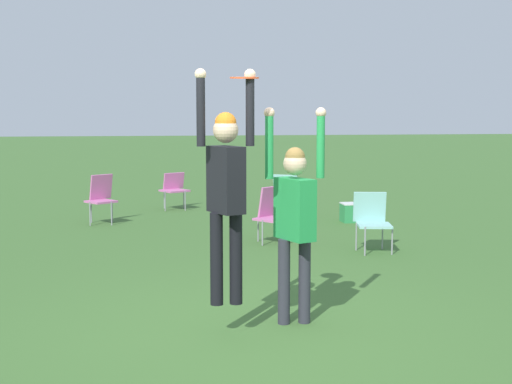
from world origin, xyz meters
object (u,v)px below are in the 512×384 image
object	(u,v)px
camping_chair_4	(174,187)
camping_chair_0	(287,193)
person_jumping	(226,181)
frisbee	(244,78)
camping_chair_3	(101,195)
cooler_box	(352,212)
camping_chair_2	(372,217)
camping_chair_1	(271,211)
person_defending	(295,210)

from	to	relation	value
camping_chair_4	camping_chair_0	bearing A→B (deg)	110.96
person_jumping	camping_chair_4	size ratio (longest dim) A/B	2.78
person_jumping	frisbee	bearing A→B (deg)	-93.51
person_jumping	camping_chair_0	size ratio (longest dim) A/B	2.53
frisbee	camping_chair_3	size ratio (longest dim) A/B	0.29
person_jumping	camping_chair_4	distance (m)	9.05
cooler_box	camping_chair_3	bearing A→B (deg)	172.17
camping_chair_0	camping_chair_4	world-z (taller)	camping_chair_0
person_jumping	camping_chair_3	xyz separation A→B (m)	(-1.45, 7.21, -0.92)
person_jumping	frisbee	size ratio (longest dim) A/B	8.05
camping_chair_2	camping_chair_1	bearing A→B (deg)	-25.46
person_jumping	camping_chair_4	bearing A→B (deg)	-21.53
person_jumping	camping_chair_2	size ratio (longest dim) A/B	2.44
camping_chair_2	camping_chair_4	size ratio (longest dim) A/B	1.14
cooler_box	camping_chair_4	bearing A→B (deg)	143.12
person_defending	frisbee	bearing A→B (deg)	-88.82
frisbee	camping_chair_4	xyz separation A→B (m)	(-0.15, 8.94, -1.92)
person_defending	camping_chair_0	size ratio (longest dim) A/B	2.48
camping_chair_0	camping_chair_2	xyz separation A→B (m)	(0.54, -3.54, 0.02)
camping_chair_1	person_jumping	bearing A→B (deg)	36.03
camping_chair_1	camping_chair_4	distance (m)	4.47
camping_chair_0	cooler_box	xyz separation A→B (m)	(1.13, -0.69, -0.31)
camping_chair_0	camping_chair_4	size ratio (longest dim) A/B	1.10
camping_chair_4	cooler_box	xyz separation A→B (m)	(3.25, -2.44, -0.29)
person_jumping	camping_chair_2	distance (m)	4.67
person_defending	camping_chair_1	xyz separation A→B (m)	(0.63, 4.44, -0.63)
person_jumping	person_defending	world-z (taller)	person_jumping
camping_chair_3	frisbee	bearing A→B (deg)	66.97
camping_chair_4	frisbee	bearing A→B (deg)	61.57
camping_chair_0	camping_chair_1	xyz separation A→B (m)	(-0.81, -2.53, 0.01)
person_jumping	person_defending	size ratio (longest dim) A/B	1.02
person_jumping	cooler_box	bearing A→B (deg)	-47.90
camping_chair_2	frisbee	bearing A→B (deg)	66.96
person_jumping	person_defending	bearing A→B (deg)	-90.00
camping_chair_0	person_jumping	bearing A→B (deg)	102.29
frisbee	camping_chair_2	world-z (taller)	frisbee
person_jumping	camping_chair_1	bearing A→B (deg)	-37.17
person_defending	camping_chair_4	bearing A→B (deg)	163.13
camping_chair_0	camping_chair_2	size ratio (longest dim) A/B	0.96
camping_chair_2	camping_chair_3	xyz separation A→B (m)	(-4.14, 3.51, 0.02)
person_jumping	camping_chair_2	world-z (taller)	person_jumping
person_defending	camping_chair_0	bearing A→B (deg)	147.02
camping_chair_1	camping_chair_3	distance (m)	3.74
person_defending	frisbee	distance (m)	1.39
camping_chair_1	person_defending	bearing A→B (deg)	43.83
frisbee	cooler_box	size ratio (longest dim) A/B	0.67
camping_chair_1	cooler_box	distance (m)	2.69
frisbee	cooler_box	xyz separation A→B (m)	(3.10, 6.50, -2.21)
camping_chair_1	camping_chair_4	xyz separation A→B (m)	(-1.31, 4.28, -0.03)
camping_chair_4	camping_chair_2	bearing A→B (deg)	87.26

